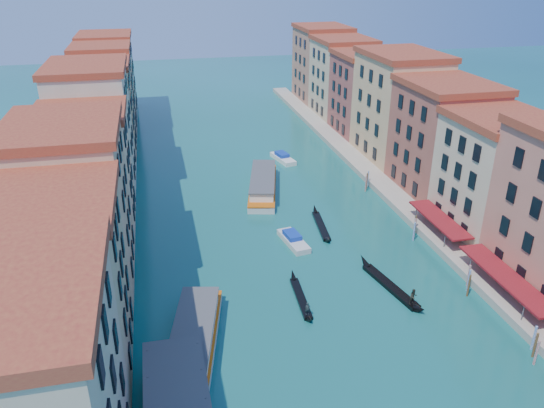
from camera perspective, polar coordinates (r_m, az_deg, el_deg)
The scene contains 12 objects.
left_bank_palazzos at distance 90.28m, azimuth -18.89°, elevation 6.36°, with size 12.80×128.40×21.00m.
right_bank_palazzos at distance 100.87m, azimuth 14.82°, elevation 8.75°, with size 12.80×128.40×21.00m.
quay at distance 100.41m, azimuth 10.17°, elevation 3.54°, with size 4.00×140.00×1.00m, color #ABA08A.
restaurant_awnings at distance 66.82m, azimuth 24.19°, elevation -7.45°, with size 3.20×44.55×3.12m.
mooring_poles_right at distance 70.00m, azimuth 19.19°, elevation -6.66°, with size 1.44×54.24×3.20m.
vaporetto_near at distance 55.40m, azimuth -8.51°, elevation -14.61°, with size 8.24×19.42×2.82m.
vaporetto_far at distance 91.00m, azimuth -0.99°, elevation 2.20°, with size 8.64×19.41×2.82m.
gondola_fore at distance 62.93m, azimuth 3.12°, elevation -9.97°, with size 1.42×10.68×2.13m.
gondola_right at distance 66.16m, azimuth 12.74°, elevation -8.55°, with size 3.70×13.29×2.67m.
gondola_far at distance 79.31m, azimuth 5.26°, elevation -2.21°, with size 2.21×11.89×1.68m.
motorboat_mid at distance 74.41m, azimuth 2.29°, elevation -3.85°, with size 3.28×7.23×1.44m.
motorboat_far at distance 105.35m, azimuth 1.16°, elevation 5.01°, with size 3.89×7.63×1.51m.
Camera 1 is at (-15.60, -21.01, 36.16)m, focal length 35.00 mm.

